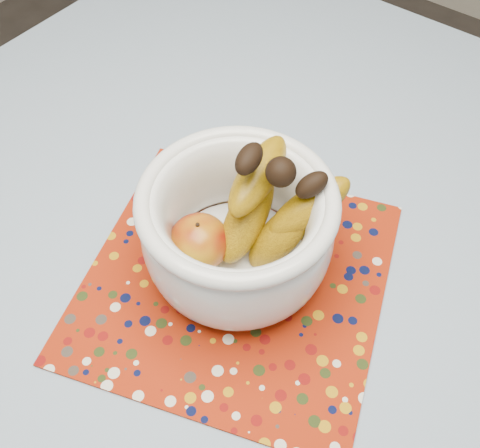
{
  "coord_description": "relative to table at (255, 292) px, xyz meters",
  "views": [
    {
      "loc": [
        0.24,
        -0.35,
        1.39
      ],
      "look_at": [
        -0.01,
        -0.02,
        0.85
      ],
      "focal_mm": 42.0,
      "sensor_mm": 36.0,
      "label": 1
    }
  ],
  "objects": [
    {
      "name": "fruit_bowl",
      "position": [
        -0.01,
        -0.01,
        0.18
      ],
      "size": [
        0.26,
        0.26,
        0.2
      ],
      "color": "silver",
      "rests_on": "placemat"
    },
    {
      "name": "table",
      "position": [
        0.0,
        0.0,
        0.0
      ],
      "size": [
        1.2,
        1.2,
        0.75
      ],
      "color": "brown",
      "rests_on": "ground"
    },
    {
      "name": "placemat",
      "position": [
        -0.0,
        -0.04,
        0.09
      ],
      "size": [
        0.48,
        0.48,
        0.0
      ],
      "primitive_type": "cube",
      "rotation": [
        0.0,
        0.0,
        0.33
      ],
      "color": "maroon",
      "rests_on": "tablecloth"
    },
    {
      "name": "tablecloth",
      "position": [
        0.0,
        0.0,
        0.08
      ],
      "size": [
        1.32,
        1.32,
        0.01
      ],
      "primitive_type": "cube",
      "color": "slate",
      "rests_on": "table"
    }
  ]
}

